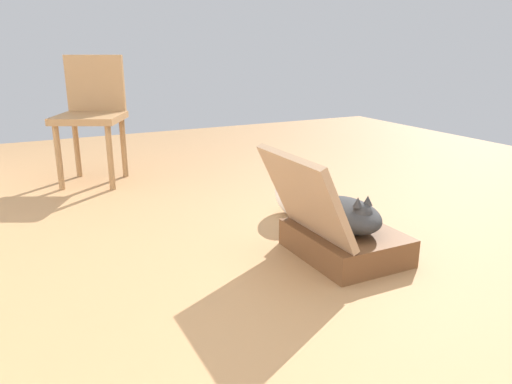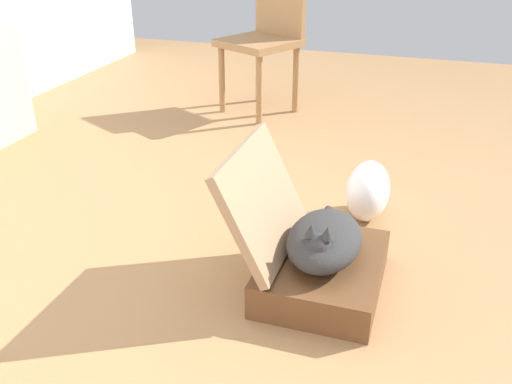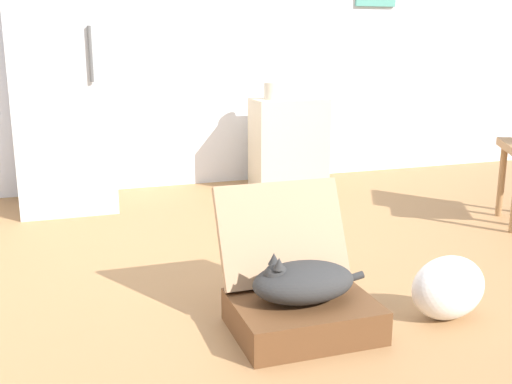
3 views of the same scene
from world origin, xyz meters
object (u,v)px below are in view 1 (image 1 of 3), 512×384
object	(u,v)px
cat	(347,214)
plastic_bag_white	(295,194)
suitcase_base	(345,242)
chair	(92,112)

from	to	relation	value
cat	plastic_bag_white	distance (m)	0.65
suitcase_base	cat	world-z (taller)	cat
plastic_bag_white	chair	world-z (taller)	chair
plastic_bag_white	cat	bearing A→B (deg)	172.74
suitcase_base	chair	world-z (taller)	chair
suitcase_base	plastic_bag_white	bearing A→B (deg)	-7.29
cat	plastic_bag_white	world-z (taller)	cat
chair	suitcase_base	bearing A→B (deg)	-40.32
cat	chair	size ratio (longest dim) A/B	0.53
suitcase_base	cat	xyz separation A→B (m)	(-0.01, 0.00, 0.15)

